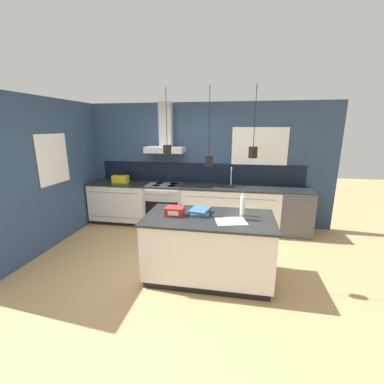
% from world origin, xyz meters
% --- Properties ---
extents(ground_plane, '(16.00, 16.00, 0.00)m').
position_xyz_m(ground_plane, '(0.00, 0.00, 0.00)').
color(ground_plane, tan).
rests_on(ground_plane, ground).
extents(wall_back, '(5.60, 2.27, 2.60)m').
position_xyz_m(wall_back, '(-0.03, 2.00, 1.36)').
color(wall_back, navy).
rests_on(wall_back, ground_plane).
extents(wall_left, '(0.08, 3.80, 2.60)m').
position_xyz_m(wall_left, '(-2.43, 0.70, 1.30)').
color(wall_left, navy).
rests_on(wall_left, ground_plane).
extents(counter_run_left, '(1.30, 0.64, 0.91)m').
position_xyz_m(counter_run_left, '(-1.72, 1.69, 0.46)').
color(counter_run_left, black).
rests_on(counter_run_left, ground_plane).
extents(counter_run_sink, '(1.99, 0.64, 1.29)m').
position_xyz_m(counter_run_sink, '(0.70, 1.69, 0.46)').
color(counter_run_sink, black).
rests_on(counter_run_sink, ground_plane).
extents(oven_range, '(0.80, 0.66, 0.91)m').
position_xyz_m(oven_range, '(-0.68, 1.69, 0.46)').
color(oven_range, '#B5B5BA').
rests_on(oven_range, ground_plane).
extents(dishwasher, '(0.61, 0.65, 0.91)m').
position_xyz_m(dishwasher, '(1.99, 1.69, 0.46)').
color(dishwasher, '#4C4C51').
rests_on(dishwasher, ground_plane).
extents(kitchen_island, '(1.77, 0.96, 0.91)m').
position_xyz_m(kitchen_island, '(0.47, -0.16, 0.46)').
color(kitchen_island, black).
rests_on(kitchen_island, ground_plane).
extents(bottle_on_island, '(0.07, 0.07, 0.34)m').
position_xyz_m(bottle_on_island, '(0.91, -0.02, 1.05)').
color(bottle_on_island, silver).
rests_on(bottle_on_island, kitchen_island).
extents(book_stack, '(0.30, 0.37, 0.08)m').
position_xyz_m(book_stack, '(0.33, -0.06, 0.95)').
color(book_stack, '#335684').
rests_on(book_stack, kitchen_island).
extents(red_supply_box, '(0.25, 0.20, 0.12)m').
position_xyz_m(red_supply_box, '(-0.01, -0.18, 0.97)').
color(red_supply_box, red).
rests_on(red_supply_box, kitchen_island).
extents(paper_pile, '(0.45, 0.38, 0.01)m').
position_xyz_m(paper_pile, '(0.77, -0.29, 0.91)').
color(paper_pile, silver).
rests_on(paper_pile, kitchen_island).
extents(yellow_toolbox, '(0.34, 0.18, 0.19)m').
position_xyz_m(yellow_toolbox, '(-1.70, 1.69, 0.99)').
color(yellow_toolbox, gold).
rests_on(yellow_toolbox, counter_run_left).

